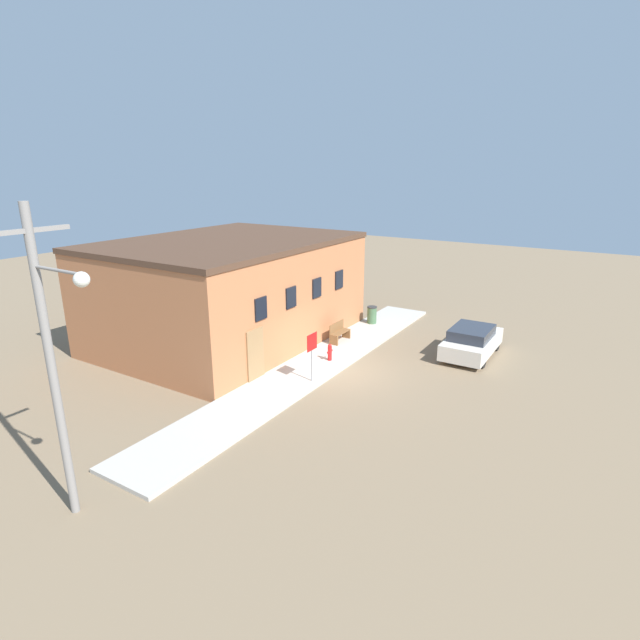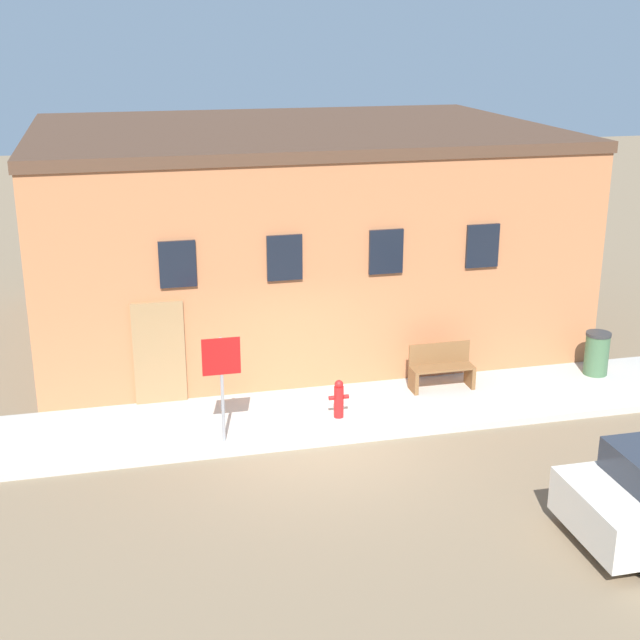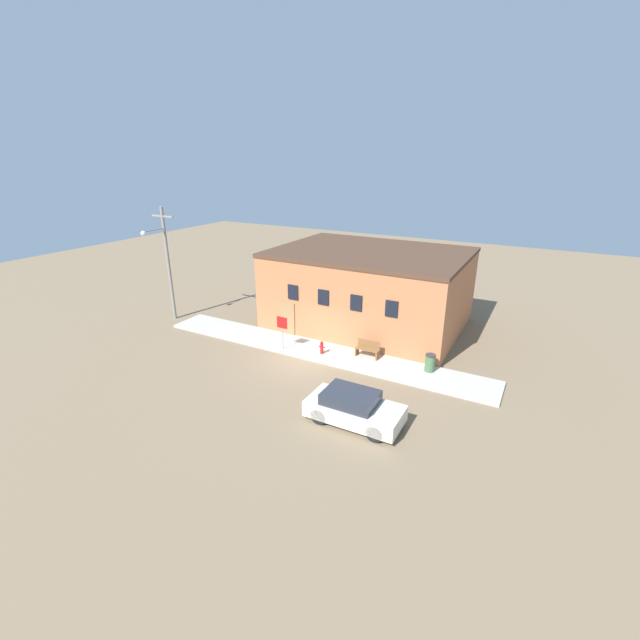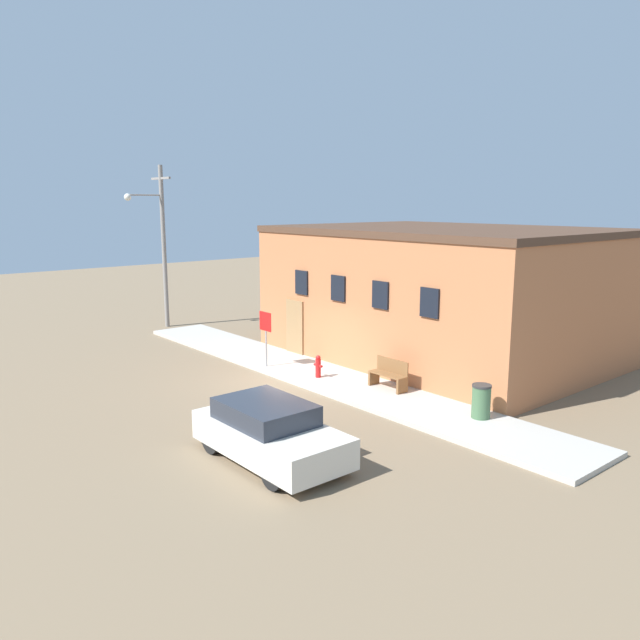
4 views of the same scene
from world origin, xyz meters
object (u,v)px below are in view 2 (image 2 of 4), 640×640
Objects in this scene: fire_hydrant at (339,399)px; trash_bin at (597,353)px; stop_sign at (222,370)px; bench at (441,368)px.

fire_hydrant is 5.93m from trash_bin.
trash_bin is at bearing 8.16° from fire_hydrant.
stop_sign reaches higher than fire_hydrant.
bench is (2.39, 0.90, 0.06)m from fire_hydrant.
stop_sign reaches higher than trash_bin.
stop_sign is 2.12× the size of trash_bin.
fire_hydrant is at bearing -171.84° from trash_bin.
fire_hydrant is 2.56m from bench.
stop_sign is 8.29m from trash_bin.
bench is at bearing 20.55° from fire_hydrant.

